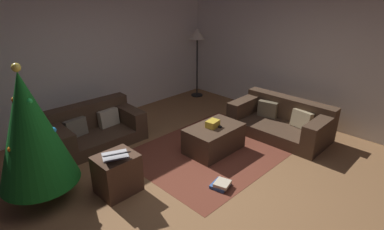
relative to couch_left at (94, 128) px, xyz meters
name	(u,v)px	position (x,y,z in m)	size (l,w,h in m)	color
ground_plane	(203,188)	(0.36, -2.24, -0.26)	(6.40, 6.40, 0.00)	brown
rear_partition	(81,58)	(0.36, 0.90, 1.04)	(6.40, 0.12, 2.60)	silver
corner_partition	(318,57)	(3.50, -2.24, 1.04)	(0.12, 6.40, 2.60)	silver
couch_left	(94,128)	(0.00, 0.00, 0.00)	(1.54, 0.92, 0.66)	#473323
couch_right	(282,121)	(2.60, -2.13, -0.01)	(0.96, 1.73, 0.63)	#473323
ottoman	(214,139)	(1.24, -1.66, -0.05)	(0.94, 0.60, 0.43)	#473323
gift_box	(213,124)	(1.22, -1.65, 0.23)	(0.21, 0.16, 0.11)	gold
tv_remote	(218,126)	(1.30, -1.70, 0.18)	(0.05, 0.16, 0.02)	black
christmas_tree	(30,130)	(-1.24, -0.93, 0.71)	(0.95, 0.95, 1.78)	brown
side_table	(117,174)	(-0.48, -1.49, 0.01)	(0.52, 0.44, 0.53)	#4C3323
laptop	(116,155)	(-0.51, -1.55, 0.32)	(0.44, 0.48, 0.18)	silver
book_stack	(221,184)	(0.55, -2.41, -0.22)	(0.30, 0.29, 0.09)	#2D5193
corner_lamp	(197,39)	(3.02, 0.45, 1.13)	(0.36, 0.36, 1.63)	black
area_rug	(214,150)	(1.24, -1.66, -0.26)	(2.60, 2.00, 0.01)	brown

